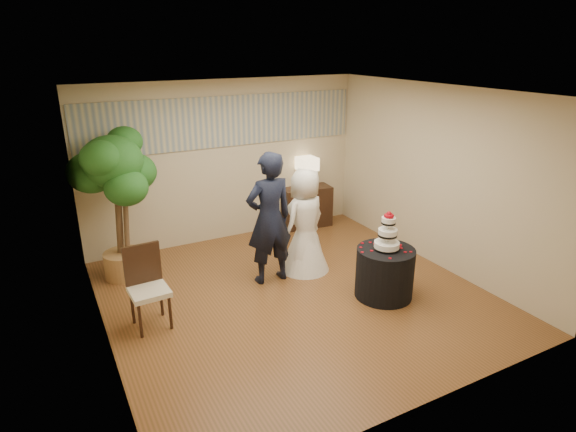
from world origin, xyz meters
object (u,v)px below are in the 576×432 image
bride (305,221)px  side_chair (149,289)px  console (306,207)px  table_lamp (307,173)px  ficus_tree (118,205)px  wedding_cake (388,231)px  groom (269,219)px  cake_table (385,273)px

bride → side_chair: bride is taller
bride → console: 1.93m
table_lamp → ficus_tree: (-3.50, -0.54, 0.07)m
ficus_tree → side_chair: size_ratio=2.19×
wedding_cake → console: wedding_cake is taller
groom → table_lamp: size_ratio=3.39×
table_lamp → side_chair: size_ratio=0.56×
wedding_cake → side_chair: size_ratio=0.52×
table_lamp → ficus_tree: 3.54m
wedding_cake → ficus_tree: 3.87m
bride → console: (0.97, 1.61, -0.42)m
console → cake_table: bearing=-92.9°
wedding_cake → console: bearing=81.8°
wedding_cake → side_chair: 3.18m
groom → cake_table: (1.20, -1.18, -0.63)m
cake_table → side_chair: (-3.05, 0.76, 0.16)m
cake_table → side_chair: side_chair is taller
cake_table → side_chair: bearing=166.1°
side_chair → table_lamp: bearing=28.6°
bride → side_chair: size_ratio=1.56×
cake_table → console: console is taller
ficus_tree → side_chair: bearing=-88.9°
table_lamp → ficus_tree: bearing=-171.2°
ficus_tree → wedding_cake: bearing=-37.1°
table_lamp → side_chair: (-3.47, -2.11, -0.55)m
wedding_cake → table_lamp: size_ratio=0.94×
cake_table → ficus_tree: ficus_tree is taller
groom → side_chair: 1.96m
groom → wedding_cake: size_ratio=3.60×
table_lamp → wedding_cake: bearing=-98.2°
wedding_cake → table_lamp: bearing=81.8°
console → ficus_tree: (-3.50, -0.54, 0.75)m
groom → cake_table: 1.79m
cake_table → bride: bearing=113.8°
cake_table → console: 2.90m
cake_table → table_lamp: size_ratio=1.38×
bride → wedding_cake: 1.39m
wedding_cake → console: 2.96m
bride → table_lamp: size_ratio=2.80×
wedding_cake → console: size_ratio=0.59×
wedding_cake → bride: bearing=113.8°
side_chair → bride: bearing=8.5°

